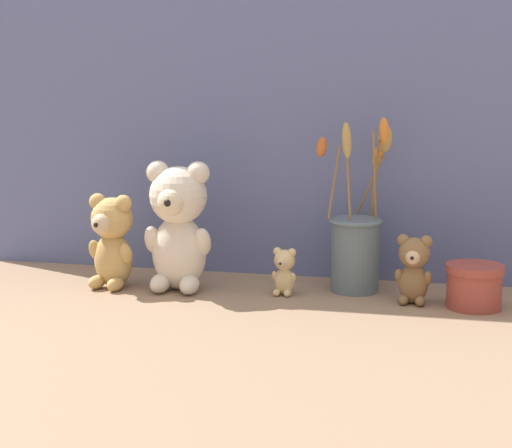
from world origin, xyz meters
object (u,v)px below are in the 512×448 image
(teddy_bear_small, at_px, (414,268))
(decorative_tin_tall, at_px, (474,286))
(teddy_bear_medium, at_px, (111,239))
(flower_vase, at_px, (356,243))
(teddy_bear_large, at_px, (178,224))
(teddy_bear_tiny, at_px, (284,270))

(teddy_bear_small, distance_m, decorative_tin_tall, 0.10)
(teddy_bear_medium, bearing_deg, flower_vase, 9.79)
(teddy_bear_large, height_order, decorative_tin_tall, teddy_bear_large)
(decorative_tin_tall, bearing_deg, teddy_bear_large, 179.41)
(teddy_bear_small, relative_size, teddy_bear_tiny, 1.40)
(flower_vase, xyz_separation_m, decorative_tin_tall, (0.21, -0.07, -0.05))
(teddy_bear_large, xyz_separation_m, flower_vase, (0.32, 0.06, -0.04))
(flower_vase, bearing_deg, teddy_bear_small, -31.19)
(teddy_bear_large, height_order, teddy_bear_small, teddy_bear_large)
(teddy_bear_tiny, relative_size, decorative_tin_tall, 0.89)
(teddy_bear_medium, height_order, teddy_bear_tiny, teddy_bear_medium)
(teddy_bear_tiny, distance_m, decorative_tin_tall, 0.33)
(teddy_bear_tiny, distance_m, flower_vase, 0.14)
(teddy_bear_medium, relative_size, decorative_tin_tall, 1.82)
(teddy_bear_medium, xyz_separation_m, flower_vase, (0.45, 0.08, -0.00))
(teddy_bear_large, relative_size, decorative_tin_tall, 2.46)
(teddy_bear_small, bearing_deg, teddy_bear_medium, -178.67)
(teddy_bear_small, xyz_separation_m, decorative_tin_tall, (0.10, -0.01, -0.02))
(flower_vase, bearing_deg, teddy_bear_tiny, -155.01)
(teddy_bear_medium, height_order, teddy_bear_small, teddy_bear_medium)
(flower_vase, bearing_deg, decorative_tin_tall, -18.61)
(teddy_bear_small, xyz_separation_m, teddy_bear_tiny, (-0.23, 0.01, -0.02))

